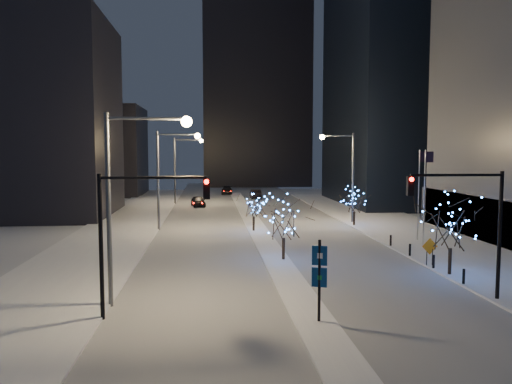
{
  "coord_description": "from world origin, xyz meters",
  "views": [
    {
      "loc": [
        -4.88,
        -23.88,
        8.08
      ],
      "look_at": [
        -1.4,
        12.92,
        5.0
      ],
      "focal_mm": 35.0,
      "sensor_mm": 36.0,
      "label": 1
    }
  ],
  "objects": [
    {
      "name": "construction_sign",
      "position": [
        10.3,
        8.85,
        1.29
      ],
      "size": [
        1.15,
        0.13,
        1.9
      ],
      "rotation": [
        0.0,
        0.0,
        0.08
      ],
      "color": "black",
      "rests_on": "east_sidewalk"
    },
    {
      "name": "wayfinding_sign",
      "position": [
        0.18,
        -1.59,
        2.44
      ],
      "size": [
        0.69,
        0.35,
        3.98
      ],
      "rotation": [
        0.0,
        0.0,
        -0.38
      ],
      "color": "black",
      "rests_on": "ground"
    },
    {
      "name": "street_lamp_east",
      "position": [
        10.08,
        30.0,
        6.45
      ],
      "size": [
        3.9,
        0.56,
        10.0
      ],
      "color": "#595E66",
      "rests_on": "ground"
    },
    {
      "name": "traffic_signal_west",
      "position": [
        -8.44,
        -0.0,
        4.76
      ],
      "size": [
        5.26,
        0.43,
        7.0
      ],
      "color": "black",
      "rests_on": "ground"
    },
    {
      "name": "car_mid",
      "position": [
        2.93,
        59.46,
        0.78
      ],
      "size": [
        1.69,
        4.74,
        1.56
      ],
      "primitive_type": "imported",
      "rotation": [
        0.0,
        0.0,
        3.15
      ],
      "color": "black",
      "rests_on": "ground"
    },
    {
      "name": "car_far",
      "position": [
        -1.6,
        68.08,
        0.7
      ],
      "size": [
        2.24,
        4.95,
        1.41
      ],
      "primitive_type": "imported",
      "rotation": [
        0.0,
        0.0,
        -0.06
      ],
      "color": "black",
      "rests_on": "ground"
    },
    {
      "name": "holiday_tree_median_far",
      "position": [
        -0.5,
        24.96,
        2.66
      ],
      "size": [
        3.41,
        3.41,
        3.82
      ],
      "color": "black",
      "rests_on": "median"
    },
    {
      "name": "filler_west_far",
      "position": [
        -26.0,
        70.0,
        8.0
      ],
      "size": [
        18.0,
        16.0,
        16.0
      ],
      "primitive_type": "cube",
      "color": "black",
      "rests_on": "ground"
    },
    {
      "name": "median",
      "position": [
        0.0,
        30.0,
        0.07
      ],
      "size": [
        2.0,
        80.0,
        0.15
      ],
      "primitive_type": "cube",
      "color": "white",
      "rests_on": "ground"
    },
    {
      "name": "car_near",
      "position": [
        -6.46,
        48.42,
        0.75
      ],
      "size": [
        2.43,
        4.63,
        1.5
      ],
      "primitive_type": "imported",
      "rotation": [
        0.0,
        0.0,
        0.15
      ],
      "color": "black",
      "rests_on": "ground"
    },
    {
      "name": "traffic_signal_east",
      "position": [
        8.94,
        1.0,
        4.76
      ],
      "size": [
        5.26,
        0.43,
        7.0
      ],
      "color": "black",
      "rests_on": "ground"
    },
    {
      "name": "horizon_block",
      "position": [
        6.0,
        92.0,
        21.0
      ],
      "size": [
        24.0,
        14.0,
        42.0
      ],
      "primitive_type": "cube",
      "color": "black",
      "rests_on": "ground"
    },
    {
      "name": "street_lamp_w_near",
      "position": [
        -8.94,
        2.0,
        6.5
      ],
      "size": [
        4.4,
        0.56,
        10.0
      ],
      "color": "#595E66",
      "rests_on": "ground"
    },
    {
      "name": "street_lamp_w_mid",
      "position": [
        -8.94,
        27.0,
        6.5
      ],
      "size": [
        4.4,
        0.56,
        10.0
      ],
      "color": "#595E66",
      "rests_on": "ground"
    },
    {
      "name": "road",
      "position": [
        0.0,
        35.0,
        0.01
      ],
      "size": [
        20.0,
        130.0,
        0.02
      ],
      "primitive_type": "cube",
      "color": "#A4A9B3",
      "rests_on": "ground"
    },
    {
      "name": "flagpoles",
      "position": [
        13.37,
        17.25,
        4.8
      ],
      "size": [
        1.35,
        2.6,
        8.0
      ],
      "color": "silver",
      "rests_on": "east_sidewalk"
    },
    {
      "name": "holiday_tree_median_near",
      "position": [
        0.5,
        11.7,
        3.2
      ],
      "size": [
        4.63,
        4.63,
        4.85
      ],
      "color": "black",
      "rests_on": "median"
    },
    {
      "name": "holiday_tree_plaza_near",
      "position": [
        10.5,
        6.34,
        3.36
      ],
      "size": [
        4.55,
        4.55,
        5.06
      ],
      "color": "black",
      "rests_on": "east_sidewalk"
    },
    {
      "name": "holiday_tree_plaza_far",
      "position": [
        10.5,
        27.59,
        2.74
      ],
      "size": [
        4.15,
        4.15,
        4.02
      ],
      "color": "black",
      "rests_on": "east_sidewalk"
    },
    {
      "name": "west_sidewalk",
      "position": [
        -14.0,
        20.0,
        0.07
      ],
      "size": [
        8.0,
        90.0,
        0.15
      ],
      "primitive_type": "cube",
      "color": "white",
      "rests_on": "ground"
    },
    {
      "name": "street_lamp_w_far",
      "position": [
        -8.94,
        52.0,
        6.5
      ],
      "size": [
        4.4,
        0.56,
        10.0
      ],
      "color": "#595E66",
      "rests_on": "ground"
    },
    {
      "name": "filler_west_near",
      "position": [
        -28.0,
        40.0,
        12.0
      ],
      "size": [
        22.0,
        18.0,
        24.0
      ],
      "primitive_type": "cube",
      "color": "black",
      "rests_on": "ground"
    },
    {
      "name": "bollards",
      "position": [
        10.2,
        10.0,
        0.6
      ],
      "size": [
        0.16,
        12.16,
        0.9
      ],
      "color": "black",
      "rests_on": "east_sidewalk"
    },
    {
      "name": "east_sidewalk",
      "position": [
        15.0,
        20.0,
        0.07
      ],
      "size": [
        10.0,
        90.0,
        0.15
      ],
      "primitive_type": "cube",
      "color": "white",
      "rests_on": "ground"
    },
    {
      "name": "ground",
      "position": [
        0.0,
        0.0,
        0.0
      ],
      "size": [
        160.0,
        160.0,
        0.0
      ],
      "primitive_type": "plane",
      "color": "silver",
      "rests_on": "ground"
    }
  ]
}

